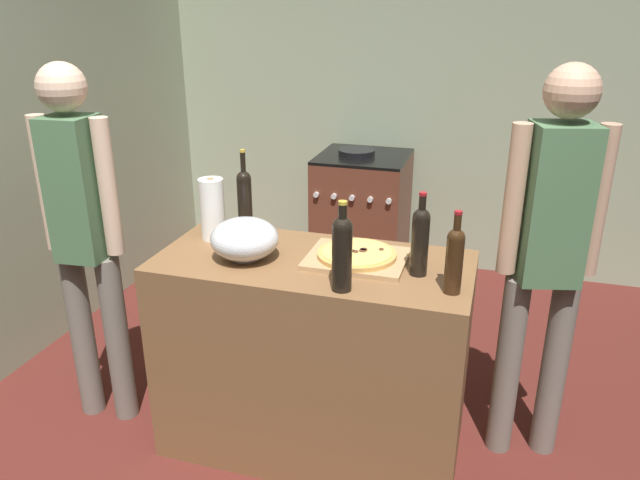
{
  "coord_description": "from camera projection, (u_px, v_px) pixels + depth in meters",
  "views": [
    {
      "loc": [
        0.62,
        -1.45,
        1.91
      ],
      "look_at": [
        -0.07,
        0.84,
        0.96
      ],
      "focal_mm": 34.14,
      "sensor_mm": 36.0,
      "label": 1
    }
  ],
  "objects": [
    {
      "name": "mixing_bowl",
      "position": [
        245.0,
        239.0,
        2.47
      ],
      "size": [
        0.28,
        0.28,
        0.17
      ],
      "color": "#B2B2B7",
      "rests_on": "counter"
    },
    {
      "name": "wine_bottle_dark",
      "position": [
        245.0,
        200.0,
        2.7
      ],
      "size": [
        0.07,
        0.07,
        0.39
      ],
      "color": "black",
      "rests_on": "counter"
    },
    {
      "name": "wine_bottle_clear",
      "position": [
        420.0,
        238.0,
        2.31
      ],
      "size": [
        0.07,
        0.07,
        0.33
      ],
      "color": "black",
      "rests_on": "counter"
    },
    {
      "name": "person_in_stripes",
      "position": [
        83.0,
        229.0,
        2.67
      ],
      "size": [
        0.37,
        0.22,
        1.68
      ],
      "color": "slate",
      "rests_on": "ground_plane"
    },
    {
      "name": "paper_towel_roll",
      "position": [
        212.0,
        209.0,
        2.67
      ],
      "size": [
        0.11,
        0.11,
        0.28
      ],
      "color": "white",
      "rests_on": "counter"
    },
    {
      "name": "wine_bottle_green",
      "position": [
        342.0,
        250.0,
        2.18
      ],
      "size": [
        0.07,
        0.07,
        0.34
      ],
      "color": "black",
      "rests_on": "counter"
    },
    {
      "name": "counter",
      "position": [
        313.0,
        356.0,
        2.66
      ],
      "size": [
        1.3,
        0.6,
        0.91
      ],
      "primitive_type": "cube",
      "color": "brown",
      "rests_on": "ground_plane"
    },
    {
      "name": "person_in_red",
      "position": [
        549.0,
        246.0,
        2.42
      ],
      "size": [
        0.39,
        0.25,
        1.7
      ],
      "color": "slate",
      "rests_on": "ground_plane"
    },
    {
      "name": "wine_bottle_amber",
      "position": [
        455.0,
        257.0,
        2.17
      ],
      "size": [
        0.06,
        0.06,
        0.31
      ],
      "color": "#331E0F",
      "rests_on": "counter"
    },
    {
      "name": "kitchen_wall_rear",
      "position": [
        416.0,
        91.0,
        4.34
      ],
      "size": [
        4.24,
        0.1,
        2.6
      ],
      "primitive_type": "cube",
      "color": "#99A889",
      "rests_on": "ground_plane"
    },
    {
      "name": "kitchen_wall_left",
      "position": [
        52.0,
        113.0,
        3.49
      ],
      "size": [
        0.1,
        3.54,
        2.6
      ],
      "primitive_type": "cube",
      "color": "#99A889",
      "rests_on": "ground_plane"
    },
    {
      "name": "cutting_board",
      "position": [
        357.0,
        259.0,
        2.48
      ],
      "size": [
        0.4,
        0.32,
        0.02
      ],
      "primitive_type": "cube",
      "color": "tan",
      "rests_on": "counter"
    },
    {
      "name": "stove",
      "position": [
        362.0,
        216.0,
        4.37
      ],
      "size": [
        0.62,
        0.63,
        0.94
      ],
      "color": "brown",
      "rests_on": "ground_plane"
    },
    {
      "name": "ground_plane",
      "position": [
        363.0,
        360.0,
        3.47
      ],
      "size": [
        4.24,
        3.54,
        0.02
      ],
      "primitive_type": "cube",
      "color": "#511E19"
    },
    {
      "name": "pizza",
      "position": [
        357.0,
        254.0,
        2.47
      ],
      "size": [
        0.32,
        0.32,
        0.03
      ],
      "color": "tan",
      "rests_on": "cutting_board"
    }
  ]
}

